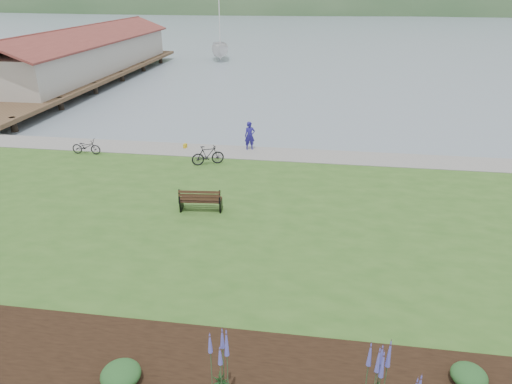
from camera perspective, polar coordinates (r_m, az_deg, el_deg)
ground at (r=20.10m, az=-4.60°, el=-2.74°), size 600.00×600.00×0.00m
lawn at (r=18.30m, az=-5.97°, el=-5.02°), size 34.00×20.00×0.40m
shoreline_path at (r=26.16m, az=-1.35°, el=4.94°), size 34.00×2.20×0.03m
far_hillside at (r=188.28m, az=14.07°, el=21.09°), size 580.00×80.00×38.00m
pier_pavilion at (r=51.41m, az=-20.62°, el=15.75°), size 8.00×36.00×5.40m
park_bench at (r=19.30m, az=-6.97°, el=-0.96°), size 1.80×0.87×1.08m
person at (r=26.39m, az=-0.79°, el=7.32°), size 0.83×0.69×1.95m
bicycle_a at (r=27.58m, az=-20.46°, el=5.34°), size 0.61×1.67×0.87m
bicycle_b at (r=24.39m, az=-6.05°, el=4.60°), size 1.20×1.79×1.05m
sailboat at (r=63.29m, az=-4.43°, el=16.13°), size 11.88×12.02×26.33m
pannier at (r=27.20m, az=-8.84°, el=5.70°), size 0.20×0.27×0.27m
echium_0 at (r=10.98m, az=-4.52°, el=-21.11°), size 0.62×0.62×2.24m
echium_1 at (r=11.11m, az=15.04°, el=-21.31°), size 0.62×0.62×2.16m
shrub_0 at (r=12.19m, az=-16.55°, el=-21.03°), size 0.97×0.97×0.48m
shrub_2 at (r=12.82m, az=25.08°, el=-20.09°), size 0.86×0.86×0.43m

